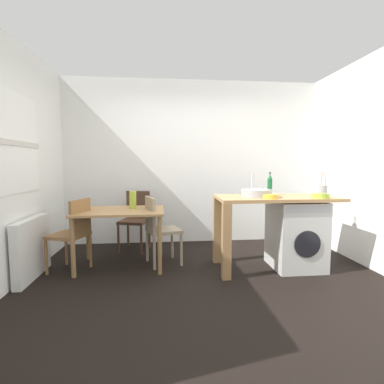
# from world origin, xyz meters

# --- Properties ---
(ground_plane) EXTENTS (5.46, 5.46, 0.00)m
(ground_plane) POSITION_xyz_m (0.00, 0.00, 0.00)
(ground_plane) COLOR black
(wall_back) EXTENTS (4.60, 0.10, 2.70)m
(wall_back) POSITION_xyz_m (0.00, 1.75, 1.35)
(wall_back) COLOR white
(wall_back) RESTS_ON ground_plane
(wall_window_side) EXTENTS (0.12, 3.80, 2.70)m
(wall_window_side) POSITION_xyz_m (-2.15, 0.00, 1.35)
(wall_window_side) COLOR white
(wall_window_side) RESTS_ON ground_plane
(radiator) EXTENTS (0.10, 0.80, 0.70)m
(radiator) POSITION_xyz_m (-2.02, 0.30, 0.35)
(radiator) COLOR white
(radiator) RESTS_ON ground_plane
(dining_table) EXTENTS (1.10, 0.76, 0.74)m
(dining_table) POSITION_xyz_m (-1.04, 0.58, 0.64)
(dining_table) COLOR tan
(dining_table) RESTS_ON ground_plane
(chair_person_seat) EXTENTS (0.51, 0.51, 0.90)m
(chair_person_seat) POSITION_xyz_m (-1.59, 0.46, 0.51)
(chair_person_seat) COLOR olive
(chair_person_seat) RESTS_ON ground_plane
(chair_opposite) EXTENTS (0.50, 0.50, 0.90)m
(chair_opposite) POSITION_xyz_m (-0.57, 0.61, 0.51)
(chair_opposite) COLOR gray
(chair_opposite) RESTS_ON ground_plane
(chair_spare_by_wall) EXTENTS (0.50, 0.50, 0.90)m
(chair_spare_by_wall) POSITION_xyz_m (-0.92, 1.35, 0.51)
(chair_spare_by_wall) COLOR #4C3323
(chair_spare_by_wall) RESTS_ON ground_plane
(kitchen_counter) EXTENTS (1.50, 0.68, 0.92)m
(kitchen_counter) POSITION_xyz_m (0.71, 0.32, 0.76)
(kitchen_counter) COLOR tan
(kitchen_counter) RESTS_ON ground_plane
(washing_machine) EXTENTS (0.60, 0.61, 0.86)m
(washing_machine) POSITION_xyz_m (1.18, 0.32, 0.43)
(washing_machine) COLOR silver
(washing_machine) RESTS_ON ground_plane
(sink_basin) EXTENTS (0.38, 0.38, 0.09)m
(sink_basin) POSITION_xyz_m (0.66, 0.32, 0.97)
(sink_basin) COLOR #9EA0A5
(sink_basin) RESTS_ON kitchen_counter
(tap) EXTENTS (0.02, 0.02, 0.28)m
(tap) POSITION_xyz_m (0.66, 0.50, 1.06)
(tap) COLOR #B2B2B7
(tap) RESTS_ON kitchen_counter
(bottle_tall_green) EXTENTS (0.06, 0.06, 0.30)m
(bottle_tall_green) POSITION_xyz_m (0.89, 0.51, 1.05)
(bottle_tall_green) COLOR #19592D
(bottle_tall_green) RESTS_ON kitchen_counter
(mixing_bowl) EXTENTS (0.18, 0.18, 0.05)m
(mixing_bowl) POSITION_xyz_m (0.76, 0.12, 0.95)
(mixing_bowl) COLOR gold
(mixing_bowl) RESTS_ON kitchen_counter
(utensil_crock) EXTENTS (0.11, 0.11, 0.30)m
(utensil_crock) POSITION_xyz_m (1.55, 0.37, 0.99)
(utensil_crock) COLOR gray
(utensil_crock) RESTS_ON kitchen_counter
(colander) EXTENTS (0.20, 0.20, 0.06)m
(colander) POSITION_xyz_m (1.37, 0.10, 0.95)
(colander) COLOR #A8C63D
(colander) RESTS_ON kitchen_counter
(vase) EXTENTS (0.09, 0.09, 0.23)m
(vase) POSITION_xyz_m (-0.89, 0.68, 0.86)
(vase) COLOR #A8C63D
(vase) RESTS_ON dining_table
(scissors) EXTENTS (0.15, 0.06, 0.01)m
(scissors) POSITION_xyz_m (0.87, 0.22, 0.92)
(scissors) COLOR #B2B2B7
(scissors) RESTS_ON kitchen_counter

